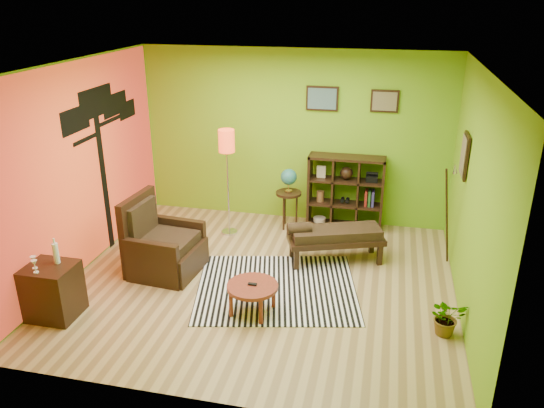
% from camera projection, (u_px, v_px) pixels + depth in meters
% --- Properties ---
extents(ground, '(5.00, 5.00, 0.00)m').
position_uv_depth(ground, '(261.00, 282.00, 7.04)').
color(ground, tan).
rests_on(ground, ground).
extents(room_shell, '(5.04, 4.54, 2.82)m').
position_uv_depth(room_shell, '(253.00, 151.00, 6.40)').
color(room_shell, '#71AE19').
rests_on(room_shell, ground).
extents(zebra_rug, '(2.37, 2.14, 0.01)m').
position_uv_depth(zebra_rug, '(277.00, 288.00, 6.90)').
color(zebra_rug, white).
rests_on(zebra_rug, ground).
extents(coffee_table, '(0.61, 0.61, 0.40)m').
position_uv_depth(coffee_table, '(252.00, 289.00, 6.27)').
color(coffee_table, maroon).
rests_on(coffee_table, ground).
extents(armchair, '(0.96, 0.96, 1.07)m').
position_uv_depth(armchair, '(162.00, 249.00, 7.23)').
color(armchair, black).
rests_on(armchair, ground).
extents(side_cabinet, '(0.55, 0.50, 0.97)m').
position_uv_depth(side_cabinet, '(53.00, 291.00, 6.21)').
color(side_cabinet, black).
rests_on(side_cabinet, ground).
extents(floor_lamp, '(0.25, 0.25, 1.69)m').
position_uv_depth(floor_lamp, '(227.00, 150.00, 7.97)').
color(floor_lamp, silver).
rests_on(floor_lamp, ground).
extents(globe_table, '(0.41, 0.41, 1.00)m').
position_uv_depth(globe_table, '(289.00, 184.00, 8.40)').
color(globe_table, black).
rests_on(globe_table, ground).
extents(cube_shelf, '(1.20, 0.35, 1.20)m').
position_uv_depth(cube_shelf, '(346.00, 193.00, 8.47)').
color(cube_shelf, black).
rests_on(cube_shelf, ground).
extents(bench, '(1.43, 0.90, 0.62)m').
position_uv_depth(bench, '(333.00, 236.00, 7.45)').
color(bench, black).
rests_on(bench, ground).
extents(potted_plant, '(0.50, 0.53, 0.34)m').
position_uv_depth(potted_plant, '(446.00, 321.00, 5.93)').
color(potted_plant, '#26661E').
rests_on(potted_plant, ground).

